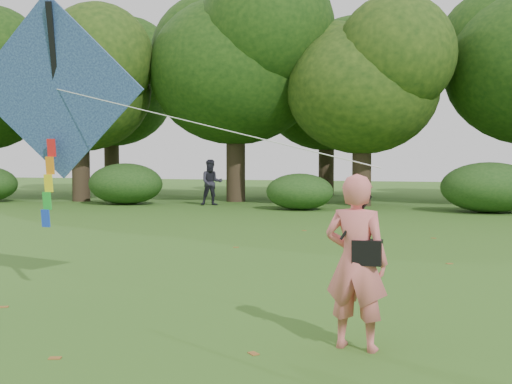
% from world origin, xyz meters
% --- Properties ---
extents(ground, '(100.00, 100.00, 0.00)m').
position_xyz_m(ground, '(0.00, 0.00, 0.00)').
color(ground, '#265114').
rests_on(ground, ground).
extents(man_kite_flyer, '(0.73, 0.54, 1.85)m').
position_xyz_m(man_kite_flyer, '(0.85, -0.58, 0.92)').
color(man_kite_flyer, '#E36C6B').
rests_on(man_kite_flyer, ground).
extents(bystander_left, '(1.19, 1.09, 1.96)m').
position_xyz_m(bystander_left, '(-8.17, 18.31, 0.98)').
color(bystander_left, '#24232F').
rests_on(bystander_left, ground).
extents(crossbody_bag, '(0.43, 0.20, 0.72)m').
position_xyz_m(crossbody_bag, '(0.97, -0.61, 1.05)').
color(crossbody_bag, black).
rests_on(crossbody_bag, ground).
extents(flying_kite, '(6.16, 1.86, 3.33)m').
position_xyz_m(flying_kite, '(-3.72, 0.80, 2.98)').
color(flying_kite, '#235998').
rests_on(flying_kite, ground).
extents(tree_line, '(54.70, 15.30, 9.48)m').
position_xyz_m(tree_line, '(1.67, 22.88, 5.60)').
color(tree_line, '#3A2D1E').
rests_on(tree_line, ground).
extents(shrub_band, '(39.15, 3.22, 1.88)m').
position_xyz_m(shrub_band, '(-0.72, 17.60, 0.86)').
color(shrub_band, '#264919').
rests_on(shrub_band, ground).
extents(fallen_leaves, '(9.84, 14.04, 0.01)m').
position_xyz_m(fallen_leaves, '(0.13, 3.83, 0.01)').
color(fallen_leaves, brown).
rests_on(fallen_leaves, ground).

